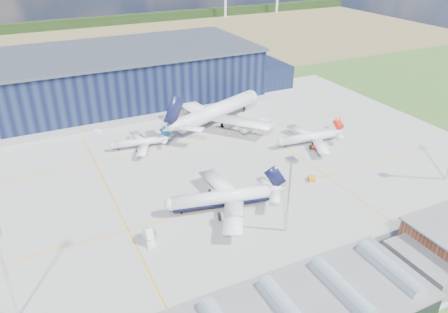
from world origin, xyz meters
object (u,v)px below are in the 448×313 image
Objects in this scene: gse_cart_a at (133,137)px; car_b at (354,257)px; gse_tug_b at (312,179)px; light_mast_west at (3,262)px; light_mast_center at (289,184)px; airliner_widebody at (218,103)px; airliner_regional at (138,139)px; gse_van_c at (422,224)px; gse_van_b at (264,122)px; airliner_navy at (221,191)px; airstair at (148,236)px; airliner_red at (309,133)px; gse_cart_b at (98,132)px; hangar at (134,77)px.

gse_cart_a is 102.16m from car_b.
light_mast_west is at bearing -141.60° from gse_tug_b.
light_mast_center is 25.01m from car_b.
airliner_widebody reaches higher than gse_tug_b.
airliner_widebody is at bearing 123.19° from gse_tug_b.
gse_van_c is (57.76, -86.00, -2.81)m from airliner_regional.
light_mast_center is at bearing -124.86° from airliner_widebody.
gse_van_c is at bearing -118.73° from gse_van_b.
gse_tug_b is at bearing -77.67° from gse_cart_a.
airliner_widebody reaches higher than gse_van_b.
airliner_navy is (-11.66, 18.00, -9.11)m from light_mast_center.
gse_cart_a is (-45.12, 59.81, 0.02)m from gse_tug_b.
light_mast_west is at bearing -160.66° from airliner_widebody.
airstair is at bearing -127.12° from gse_cart_a.
light_mast_west is 4.90× the size of airstair.
airliner_regional is (-61.23, 26.58, -0.92)m from airliner_red.
gse_van_b reaches higher than gse_cart_b.
airliner_navy is at bearing -116.84° from gse_cart_b.
airliner_red is 59.64m from gse_van_c.
gse_van_c is 1.40× the size of car_b.
car_b is (42.44, -110.00, -0.05)m from gse_cart_b.
gse_cart_a is at bearing 105.23° from light_mast_center.
airliner_widebody is at bearing -57.94° from gse_cart_b.
light_mast_west reaches higher than gse_van_b.
light_mast_center is 7.17× the size of gse_cart_a.
airliner_widebody reaches higher than airliner_regional.
airliner_red reaches higher than gse_tug_b.
light_mast_west reaches higher than airliner_navy.
gse_cart_a is 0.90× the size of car_b.
gse_van_b reaches higher than gse_tug_b.
gse_van_b is 0.99× the size of airstair.
airliner_regional is at bearing -16.31° from airliner_red.
light_mast_west reaches higher than gse_cart_a.
light_mast_west is at bearing -116.71° from hangar.
airliner_widebody is 2.39× the size of airliner_regional.
gse_cart_a is (48.36, 79.46, -14.74)m from light_mast_west.
airliner_widebody reaches higher than car_b.
airliner_regional is at bearing -117.92° from gse_cart_a.
airliner_widebody is at bearing 42.34° from light_mast_west.
airliner_widebody reaches higher than gse_cart_a.
gse_cart_a is 0.69× the size of gse_van_b.
airliner_navy reaches higher than airliner_red.
airliner_navy is 35.64m from gse_tug_b.
airliner_navy is 8.26× the size of airstair.
gse_van_c is (42.78, -140.80, -10.41)m from hangar.
light_mast_center is 0.39× the size of airliner_widebody.
hangar reaches higher than light_mast_west.
hangar is 125.07m from light_mast_center.
gse_cart_b is (-72.50, 48.58, -4.29)m from airliner_red.
hangar is at bearing -95.53° from airliner_regional.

